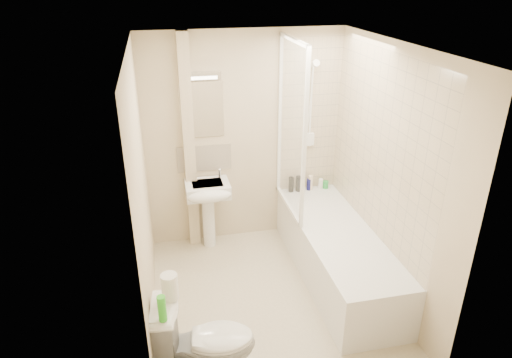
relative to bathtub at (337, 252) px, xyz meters
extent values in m
plane|color=beige|center=(-0.75, -0.20, -0.29)|extent=(2.50, 2.50, 0.00)
cube|color=beige|center=(-0.75, 1.05, 0.91)|extent=(2.20, 0.02, 2.40)
cube|color=beige|center=(-1.85, -0.20, 0.91)|extent=(0.02, 2.50, 2.40)
cube|color=beige|center=(0.35, -0.20, 0.91)|extent=(0.02, 2.50, 2.40)
cube|color=white|center=(-0.75, -0.20, 2.11)|extent=(2.20, 2.50, 0.02)
cube|color=beige|center=(0.00, 1.04, 1.14)|extent=(0.70, 0.01, 1.75)
cube|color=beige|center=(0.34, 0.00, 1.14)|extent=(0.01, 2.10, 1.75)
cube|color=beige|center=(-1.37, 0.99, 0.91)|extent=(0.12, 0.12, 2.40)
cube|color=beige|center=(-1.21, 1.04, 0.74)|extent=(0.60, 0.02, 0.30)
cube|color=white|center=(-1.21, 1.04, 1.29)|extent=(0.46, 0.01, 0.60)
cube|color=silver|center=(-1.21, 1.02, 1.66)|extent=(0.42, 0.07, 0.07)
cube|color=white|center=(0.00, 0.00, -0.01)|extent=(0.70, 2.10, 0.55)
cube|color=white|center=(0.00, 0.00, 0.21)|extent=(0.56, 1.96, 0.05)
cube|color=white|center=(-0.35, 0.60, 1.16)|extent=(0.01, 0.90, 1.80)
cube|color=white|center=(-0.35, 1.03, 1.16)|extent=(0.04, 0.04, 1.80)
cube|color=white|center=(-0.35, 0.15, 1.16)|extent=(0.04, 0.04, 1.80)
cube|color=white|center=(-0.35, 0.60, 2.04)|extent=(0.04, 0.90, 0.04)
cube|color=white|center=(-0.35, 0.60, 0.28)|extent=(0.04, 0.90, 0.03)
cylinder|color=white|center=(0.00, 1.02, 1.26)|extent=(0.02, 0.02, 0.90)
cylinder|color=white|center=(0.00, 1.02, 0.81)|extent=(0.05, 0.05, 0.02)
cylinder|color=white|center=(0.00, 1.02, 1.71)|extent=(0.05, 0.05, 0.02)
cylinder|color=white|center=(0.00, 0.95, 1.74)|extent=(0.08, 0.11, 0.11)
cube|color=white|center=(0.00, 1.01, 0.88)|extent=(0.10, 0.05, 0.14)
cylinder|color=white|center=(-0.02, 0.99, 1.31)|extent=(0.01, 0.13, 0.84)
cylinder|color=white|center=(-1.21, 0.88, 0.03)|extent=(0.14, 0.14, 0.64)
cube|color=white|center=(-1.21, 0.85, 0.45)|extent=(0.48, 0.37, 0.15)
ellipsoid|color=white|center=(-1.21, 0.68, 0.45)|extent=(0.48, 0.20, 0.15)
cube|color=silver|center=(-1.21, 0.85, 0.50)|extent=(0.33, 0.24, 0.04)
cylinder|color=white|center=(-1.36, 0.96, 0.57)|extent=(0.03, 0.03, 0.10)
cylinder|color=white|center=(-1.05, 0.96, 0.57)|extent=(0.03, 0.03, 0.10)
sphere|color=white|center=(-1.36, 0.96, 0.62)|extent=(0.04, 0.04, 0.04)
sphere|color=white|center=(-1.05, 0.96, 0.62)|extent=(0.04, 0.04, 0.04)
cylinder|color=black|center=(-0.21, 0.96, 0.35)|extent=(0.06, 0.06, 0.18)
cylinder|color=black|center=(-0.12, 0.96, 0.35)|extent=(0.07, 0.07, 0.18)
cylinder|color=navy|center=(0.01, 0.96, 0.33)|extent=(0.06, 0.06, 0.14)
cylinder|color=#F7E0BF|center=(0.02, 0.96, 0.35)|extent=(0.05, 0.05, 0.18)
cylinder|color=white|center=(0.15, 0.96, 0.32)|extent=(0.05, 0.05, 0.12)
cylinder|color=green|center=(0.22, 0.96, 0.31)|extent=(0.07, 0.07, 0.09)
imported|color=white|center=(-1.47, -1.05, 0.09)|extent=(0.58, 0.84, 0.76)
cylinder|color=white|center=(-1.69, -0.95, 0.53)|extent=(0.12, 0.12, 0.11)
cylinder|color=white|center=(-1.69, -0.97, 0.63)|extent=(0.12, 0.12, 0.10)
cylinder|color=green|center=(-1.75, -1.17, 0.57)|extent=(0.06, 0.06, 0.20)
camera|label=1|loc=(-1.66, -3.67, 2.64)|focal=32.00mm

